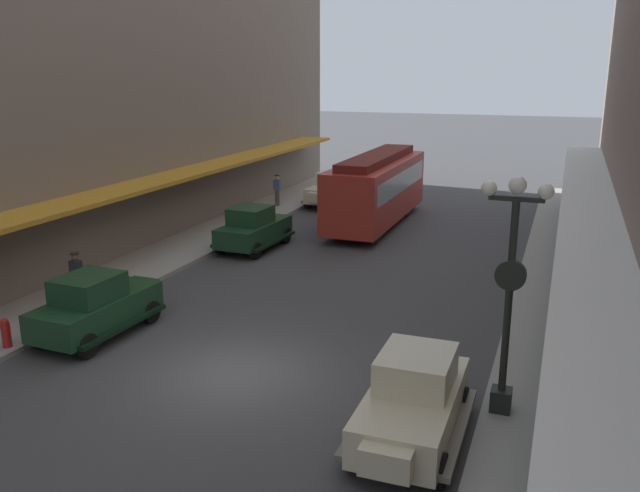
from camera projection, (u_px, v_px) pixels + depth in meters
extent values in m
plane|color=#424244|center=(236.00, 374.00, 16.52)|extent=(200.00, 200.00, 0.00)
cube|color=#99968E|center=(4.00, 331.00, 19.04)|extent=(3.00, 60.00, 0.15)
cube|color=#99968E|center=(552.00, 426.00, 13.96)|extent=(3.00, 60.00, 0.15)
cube|color=white|center=(598.00, 299.00, 13.00)|extent=(1.80, 54.00, 0.16)
cube|color=beige|center=(412.00, 408.00, 13.36)|extent=(1.72, 3.91, 0.80)
cube|color=beige|center=(416.00, 369.00, 13.39)|extent=(1.45, 1.71, 0.70)
cube|color=#8C9EA8|center=(416.00, 369.00, 13.39)|extent=(1.38, 1.67, 0.42)
cube|color=beige|center=(386.00, 463.00, 11.41)|extent=(0.94, 0.37, 0.52)
cube|color=#6D6856|center=(459.00, 431.00, 13.12)|extent=(0.26, 3.51, 0.12)
cube|color=#6D6856|center=(367.00, 414.00, 13.76)|extent=(0.26, 3.51, 0.12)
cylinder|color=black|center=(439.00, 471.00, 11.95)|extent=(0.22, 0.68, 0.68)
cylinder|color=black|center=(354.00, 453.00, 12.49)|extent=(0.22, 0.68, 0.68)
cylinder|color=black|center=(462.00, 402.00, 14.43)|extent=(0.22, 0.68, 0.68)
cylinder|color=black|center=(390.00, 390.00, 14.97)|extent=(0.22, 0.68, 0.68)
cube|color=#193D23|center=(254.00, 232.00, 27.82)|extent=(1.88, 3.98, 0.80)
cube|color=#193D23|center=(251.00, 215.00, 27.41)|extent=(1.52, 1.77, 0.70)
cube|color=#8C9EA8|center=(251.00, 215.00, 27.41)|extent=(1.45, 1.73, 0.42)
cube|color=#193D23|center=(277.00, 220.00, 29.70)|extent=(0.95, 0.40, 0.52)
cube|color=black|center=(235.00, 237.00, 28.27)|extent=(0.41, 3.52, 0.12)
cube|color=black|center=(274.00, 241.00, 27.54)|extent=(0.41, 3.52, 0.12)
cylinder|color=black|center=(253.00, 232.00, 29.45)|extent=(0.25, 0.69, 0.68)
cylinder|color=black|center=(286.00, 235.00, 28.83)|extent=(0.25, 0.69, 0.68)
cylinder|color=black|center=(221.00, 247.00, 27.02)|extent=(0.25, 0.69, 0.68)
cylinder|color=black|center=(256.00, 251.00, 26.41)|extent=(0.25, 0.69, 0.68)
cube|color=beige|center=(331.00, 192.00, 36.77)|extent=(1.84, 3.96, 0.80)
cube|color=beige|center=(333.00, 178.00, 36.80)|extent=(1.50, 1.75, 0.70)
cube|color=#8C9EA8|center=(333.00, 178.00, 36.80)|extent=(1.43, 1.72, 0.42)
cube|color=beige|center=(316.00, 198.00, 34.86)|extent=(0.95, 0.39, 0.52)
cube|color=#6D6856|center=(347.00, 199.00, 36.50)|extent=(0.37, 3.52, 0.12)
cube|color=#6D6856|center=(315.00, 196.00, 37.21)|extent=(0.37, 3.52, 0.12)
cylinder|color=black|center=(336.00, 205.00, 35.36)|extent=(0.25, 0.69, 0.68)
cylinder|color=black|center=(308.00, 202.00, 35.96)|extent=(0.25, 0.69, 0.68)
cylinder|color=black|center=(353.00, 196.00, 37.79)|extent=(0.25, 0.69, 0.68)
cylinder|color=black|center=(327.00, 194.00, 38.39)|extent=(0.25, 0.69, 0.68)
cube|color=#193D23|center=(97.00, 310.00, 18.75)|extent=(1.85, 3.96, 0.80)
cube|color=#193D23|center=(88.00, 288.00, 18.34)|extent=(1.51, 1.76, 0.70)
cube|color=#8C9EA8|center=(88.00, 288.00, 18.34)|extent=(1.43, 1.72, 0.42)
cube|color=#193D23|center=(144.00, 287.00, 20.64)|extent=(0.95, 0.40, 0.52)
cube|color=black|center=(72.00, 316.00, 19.19)|extent=(0.38, 3.52, 0.12)
cube|color=black|center=(125.00, 326.00, 18.48)|extent=(0.38, 3.52, 0.12)
cylinder|color=black|center=(108.00, 305.00, 20.38)|extent=(0.25, 0.69, 0.68)
cylinder|color=black|center=(151.00, 312.00, 19.77)|extent=(0.25, 0.69, 0.68)
cylinder|color=black|center=(40.00, 336.00, 17.95)|extent=(0.25, 0.69, 0.68)
cylinder|color=black|center=(87.00, 346.00, 17.34)|extent=(0.25, 0.69, 0.68)
cube|color=#A52D23|center=(377.00, 189.00, 31.84)|extent=(2.54, 9.61, 2.70)
cube|color=#5B1913|center=(377.00, 158.00, 31.44)|extent=(1.54, 8.65, 0.36)
cube|color=#8C9EA8|center=(377.00, 180.00, 31.71)|extent=(2.56, 8.84, 0.95)
cube|color=black|center=(391.00, 209.00, 34.84)|extent=(2.00, 1.21, 0.40)
cube|color=black|center=(358.00, 234.00, 29.64)|extent=(2.00, 1.21, 0.40)
cube|color=black|center=(501.00, 400.00, 14.40)|extent=(0.44, 0.44, 0.50)
cylinder|color=black|center=(509.00, 298.00, 13.79)|extent=(0.16, 0.16, 4.20)
cube|color=black|center=(517.00, 199.00, 13.24)|extent=(1.10, 0.10, 0.10)
sphere|color=white|center=(489.00, 188.00, 13.38)|extent=(0.32, 0.32, 0.32)
sphere|color=white|center=(546.00, 192.00, 13.01)|extent=(0.32, 0.32, 0.32)
sphere|color=white|center=(518.00, 185.00, 13.17)|extent=(0.36, 0.36, 0.36)
cylinder|color=black|center=(511.00, 275.00, 13.66)|extent=(0.64, 0.18, 0.64)
cylinder|color=silver|center=(511.00, 274.00, 13.75)|extent=(0.56, 0.02, 0.56)
cylinder|color=#B21E19|center=(6.00, 335.00, 17.66)|extent=(0.24, 0.24, 0.70)
sphere|color=#B21E19|center=(4.00, 322.00, 17.56)|extent=(0.20, 0.20, 0.20)
cylinder|color=#4C4238|center=(277.00, 198.00, 35.98)|extent=(0.24, 0.24, 0.85)
cube|color=#3F598C|center=(277.00, 185.00, 35.80)|extent=(0.36, 0.22, 0.56)
sphere|color=beige|center=(277.00, 178.00, 35.69)|extent=(0.22, 0.22, 0.22)
cylinder|color=black|center=(277.00, 175.00, 35.66)|extent=(0.28, 0.28, 0.04)
cylinder|color=slate|center=(78.00, 291.00, 20.94)|extent=(0.24, 0.24, 0.85)
cube|color=#26262D|center=(76.00, 269.00, 20.76)|extent=(0.36, 0.22, 0.56)
sphere|color=brown|center=(75.00, 257.00, 20.65)|extent=(0.22, 0.22, 0.22)
cylinder|color=black|center=(74.00, 253.00, 20.62)|extent=(0.28, 0.28, 0.04)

